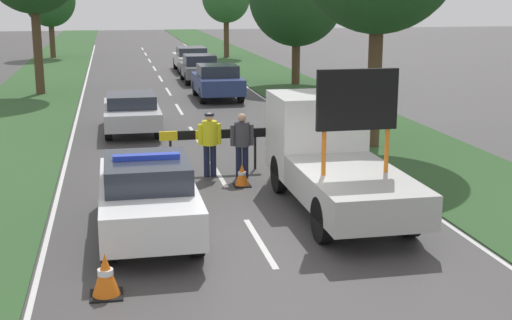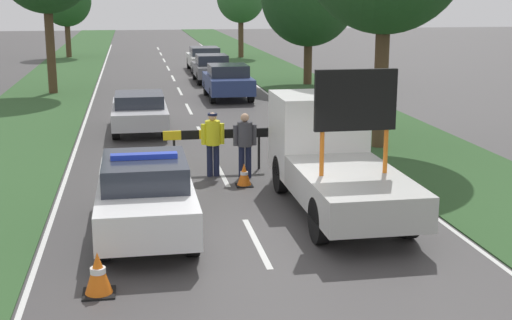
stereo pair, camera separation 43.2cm
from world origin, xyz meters
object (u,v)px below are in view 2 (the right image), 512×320
(police_car, at_px, (145,194))
(queued_car_hatch_blue, at_px, (228,81))
(traffic_cone_near_police, at_px, (98,273))
(police_officer, at_px, (213,139))
(queued_car_suv_grey, at_px, (212,68))
(utility_pole, at_px, (385,9))
(road_barrier, at_px, (217,137))
(traffic_cone_centre_front, at_px, (244,175))
(work_truck, at_px, (331,156))
(pedestrian_civilian, at_px, (245,140))
(queued_car_van_white, at_px, (204,58))
(roadside_tree_mid_right, at_px, (66,0))
(queued_car_sedan_silver, at_px, (140,111))

(police_car, bearing_deg, queued_car_hatch_blue, 81.37)
(police_car, relative_size, traffic_cone_near_police, 6.60)
(police_officer, relative_size, queued_car_hatch_blue, 0.42)
(queued_car_suv_grey, height_order, utility_pole, utility_pole)
(queued_car_hatch_blue, xyz_separation_m, queued_car_suv_grey, (-0.03, 6.28, -0.04))
(road_barrier, bearing_deg, queued_car_hatch_blue, 88.11)
(queued_car_hatch_blue, xyz_separation_m, utility_pole, (4.19, -8.56, 3.34))
(traffic_cone_near_police, bearing_deg, traffic_cone_centre_front, 61.44)
(work_truck, relative_size, road_barrier, 2.00)
(police_officer, bearing_deg, pedestrian_civilian, 145.29)
(work_truck, distance_m, road_barrier, 4.22)
(pedestrian_civilian, bearing_deg, queued_car_suv_grey, 72.90)
(queued_car_suv_grey, relative_size, queued_car_van_white, 0.86)
(traffic_cone_near_police, distance_m, queued_car_van_white, 33.14)
(work_truck, relative_size, utility_pole, 0.71)
(police_officer, relative_size, traffic_cone_centre_front, 2.96)
(traffic_cone_near_police, bearing_deg, queued_car_van_white, 81.26)
(police_officer, bearing_deg, police_car, 53.78)
(police_car, distance_m, work_truck, 4.35)
(police_car, bearing_deg, pedestrian_civilian, 60.52)
(traffic_cone_near_police, relative_size, roadside_tree_mid_right, 0.12)
(pedestrian_civilian, distance_m, queued_car_van_white, 25.94)
(pedestrian_civilian, bearing_deg, road_barrier, 111.46)
(traffic_cone_centre_front, xyz_separation_m, roadside_tree_mid_right, (-7.21, 37.54, 3.85))
(pedestrian_civilian, distance_m, queued_car_sedan_silver, 7.41)
(queued_car_suv_grey, bearing_deg, queued_car_sedan_silver, 73.35)
(queued_car_hatch_blue, bearing_deg, queued_car_sedan_silver, 60.36)
(roadside_tree_mid_right, bearing_deg, queued_car_sedan_silver, -80.93)
(queued_car_suv_grey, xyz_separation_m, utility_pole, (4.23, -14.84, 3.39))
(work_truck, distance_m, police_officer, 3.83)
(police_car, xyz_separation_m, queued_car_suv_grey, (4.03, 24.27, -0.05))
(queued_car_sedan_silver, distance_m, roadside_tree_mid_right, 30.39)
(queued_car_hatch_blue, bearing_deg, work_truck, 90.32)
(traffic_cone_centre_front, bearing_deg, work_truck, -49.08)
(traffic_cone_near_police, bearing_deg, police_officer, 69.70)
(road_barrier, bearing_deg, police_officer, -99.60)
(road_barrier, xyz_separation_m, queued_car_sedan_silver, (-1.98, 6.04, -0.22))
(work_truck, bearing_deg, utility_pole, -117.56)
(police_officer, distance_m, traffic_cone_near_police, 7.68)
(work_truck, distance_m, queued_car_sedan_silver, 10.51)
(traffic_cone_near_police, relative_size, utility_pole, 0.09)
(traffic_cone_near_police, bearing_deg, queued_car_sedan_silver, 86.46)
(work_truck, xyz_separation_m, queued_car_sedan_silver, (-4.13, 9.66, -0.43))
(road_barrier, bearing_deg, queued_car_suv_grey, 91.07)
(queued_car_sedan_silver, distance_m, queued_car_van_white, 19.41)
(police_car, xyz_separation_m, police_officer, (1.83, 4.27, 0.19))
(police_officer, relative_size, queued_car_suv_grey, 0.42)
(queued_car_hatch_blue, relative_size, queued_car_suv_grey, 1.00)
(police_officer, relative_size, utility_pole, 0.21)
(work_truck, bearing_deg, roadside_tree_mid_right, -78.29)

